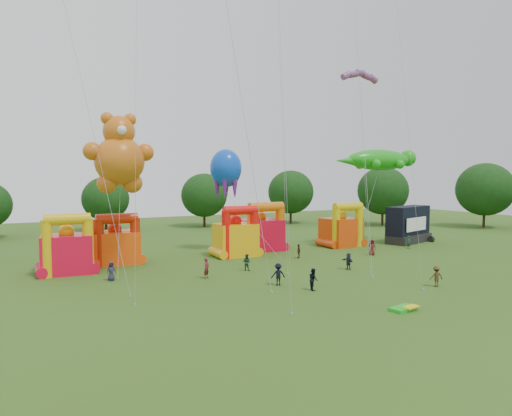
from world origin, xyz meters
name	(u,v)px	position (x,y,z in m)	size (l,w,h in m)	color
ground	(413,326)	(0.00, 0.00, 0.00)	(160.00, 160.00, 0.00)	#305317
tree_ring	(393,224)	(-1.22, 0.63, 6.26)	(126.94, 129.08, 12.07)	#352314
bouncy_castle_0	(67,250)	(-17.33, 25.82, 2.19)	(4.80, 4.00, 5.70)	red
bouncy_castle_1	(116,244)	(-12.44, 28.59, 2.05)	(4.72, 3.82, 5.34)	#FF4E0D
bouncy_castle_2	(236,237)	(0.62, 27.02, 2.23)	(4.53, 3.68, 5.81)	#EFAA0C
bouncy_castle_3	(261,232)	(5.06, 29.29, 2.28)	(5.47, 4.60, 5.99)	red
bouncy_castle_4	(342,229)	(16.00, 27.49, 2.20)	(5.16, 4.39, 5.75)	#D73E0B
stage_trailer	(408,225)	(26.26, 26.11, 2.42)	(8.26, 5.06, 5.02)	black
teddy_bear_kite	(119,168)	(-12.76, 23.99, 9.86)	(6.49, 5.27, 15.09)	#CA6316
gecko_kite	(374,183)	(20.44, 26.60, 8.24)	(13.53, 4.48, 12.80)	#1A9E16
octopus_kite	(244,208)	(2.10, 28.11, 5.38)	(5.07, 9.82, 12.44)	blue
parafoil_kites	(247,147)	(-3.20, 16.36, 11.64)	(33.47, 12.58, 26.68)	red
diamond_kites	(299,104)	(0.39, 13.72, 15.28)	(24.79, 17.39, 33.95)	red
folded_kite_bundle	(404,308)	(1.94, 2.68, 0.14)	(2.14, 1.37, 0.31)	green
spectator_0	(111,271)	(-14.21, 20.89, 0.83)	(0.81, 0.53, 1.67)	#26253E
spectator_1	(207,268)	(-6.49, 17.93, 0.92)	(0.67, 0.44, 1.85)	maroon
spectator_2	(247,262)	(-1.82, 19.38, 0.80)	(0.78, 0.61, 1.61)	#183D2A
spectator_3	(278,274)	(-2.12, 12.76, 0.92)	(1.20, 0.69, 1.85)	black
spectator_4	(299,251)	(6.22, 22.64, 0.80)	(0.93, 0.39, 1.59)	#412E1A
spectator_5	(348,261)	(7.18, 15.21, 0.82)	(1.52, 0.48, 1.63)	#232239
spectator_6	(372,247)	(14.79, 20.42, 0.92)	(0.90, 0.58, 1.83)	#541818
spectator_7	(409,242)	(22.19, 22.00, 0.82)	(0.60, 0.39, 1.64)	#173B29
spectator_8	(313,279)	(-0.42, 10.08, 0.88)	(0.86, 0.67, 1.76)	black
spectator_9	(436,276)	(9.26, 6.42, 0.87)	(1.12, 0.64, 1.73)	#46311C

